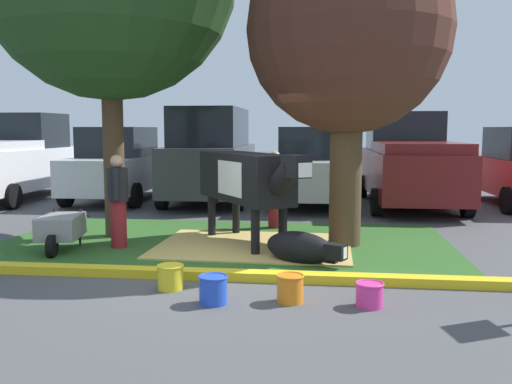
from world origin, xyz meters
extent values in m
plane|color=#4C4C4F|center=(0.00, 0.00, 0.00)|extent=(80.00, 80.00, 0.00)
cube|color=#2D5B23|center=(-0.15, 1.86, 0.01)|extent=(7.75, 4.26, 0.02)
cube|color=yellow|center=(-0.15, -0.42, 0.06)|extent=(8.95, 0.24, 0.12)
cube|color=tan|center=(0.41, 1.57, 0.03)|extent=(3.25, 2.46, 0.04)
cylinder|color=#4C3823|center=(-2.22, 2.17, 1.57)|extent=(0.37, 0.37, 3.15)
cylinder|color=#4C3823|center=(1.92, 1.90, 1.19)|extent=(0.53, 0.53, 2.39)
sphere|color=#4C281E|center=(1.92, 1.90, 3.56)|extent=(3.34, 3.34, 3.34)
cube|color=black|center=(0.23, 1.77, 1.17)|extent=(1.88, 2.29, 0.80)
cube|color=white|center=(0.32, 1.65, 1.17)|extent=(1.10, 1.15, 0.56)
cylinder|color=black|center=(0.98, 0.68, 1.27)|extent=(0.62, 0.70, 0.58)
cube|color=black|center=(1.16, 0.41, 1.45)|extent=(0.46, 0.51, 0.32)
cube|color=white|center=(1.28, 0.25, 1.41)|extent=(0.23, 0.21, 0.20)
cylinder|color=black|center=(0.92, 1.20, 0.38)|extent=(0.14, 0.14, 0.77)
cylinder|color=black|center=(0.52, 0.92, 0.38)|extent=(0.14, 0.14, 0.77)
cylinder|color=black|center=(-0.05, 2.62, 0.38)|extent=(0.14, 0.14, 0.77)
cylinder|color=black|center=(-0.46, 2.35, 0.38)|extent=(0.14, 0.14, 0.77)
cylinder|color=black|center=(-0.45, 2.76, 0.92)|extent=(0.06, 0.06, 0.70)
ellipsoid|color=black|center=(1.21, 0.55, 0.24)|extent=(1.19, 0.95, 0.48)
cube|color=black|center=(1.74, 0.26, 0.26)|extent=(0.34, 0.31, 0.22)
cube|color=silver|center=(1.84, 0.20, 0.26)|extent=(0.10, 0.12, 0.16)
cylinder|color=black|center=(1.61, 0.54, 0.06)|extent=(0.35, 0.26, 0.10)
cylinder|color=maroon|center=(-1.80, 1.24, 0.40)|extent=(0.26, 0.26, 0.79)
cylinder|color=black|center=(-1.80, 1.24, 1.07)|extent=(0.34, 0.34, 0.55)
sphere|color=tan|center=(-1.80, 1.24, 1.45)|extent=(0.22, 0.22, 0.22)
cylinder|color=black|center=(-1.86, 1.45, 1.09)|extent=(0.09, 0.09, 0.52)
cylinder|color=black|center=(-1.75, 1.02, 1.09)|extent=(0.09, 0.09, 0.52)
cylinder|color=maroon|center=(0.61, 3.37, 0.39)|extent=(0.26, 0.26, 0.78)
cylinder|color=#23478C|center=(0.61, 3.37, 1.05)|extent=(0.34, 0.34, 0.54)
sphere|color=tan|center=(0.61, 3.37, 1.43)|extent=(0.21, 0.21, 0.21)
cylinder|color=#23478C|center=(0.80, 3.27, 1.08)|extent=(0.09, 0.09, 0.51)
cylinder|color=#23478C|center=(0.41, 3.46, 1.08)|extent=(0.09, 0.09, 0.51)
cube|color=gray|center=(-2.66, 0.94, 0.40)|extent=(0.75, 0.99, 0.36)
cylinder|color=black|center=(-2.57, 0.45, 0.18)|extent=(0.16, 0.37, 0.36)
cylinder|color=black|center=(-2.50, 1.27, 0.12)|extent=(0.04, 0.04, 0.24)
cylinder|color=black|center=(-2.93, 1.19, 0.12)|extent=(0.04, 0.04, 0.24)
cylinder|color=black|center=(-2.56, 1.62, 0.52)|extent=(0.14, 0.53, 0.23)
cylinder|color=black|center=(-2.99, 1.54, 0.52)|extent=(0.14, 0.53, 0.23)
cylinder|color=yellow|center=(-0.31, -0.94, 0.15)|extent=(0.31, 0.31, 0.30)
torus|color=yellow|center=(-0.31, -0.94, 0.30)|extent=(0.34, 0.34, 0.02)
cylinder|color=blue|center=(0.32, -1.43, 0.16)|extent=(0.32, 0.32, 0.31)
torus|color=blue|center=(0.32, -1.43, 0.31)|extent=(0.34, 0.34, 0.02)
cylinder|color=orange|center=(1.19, -1.27, 0.16)|extent=(0.30, 0.30, 0.31)
torus|color=orange|center=(1.19, -1.27, 0.31)|extent=(0.33, 0.33, 0.02)
cylinder|color=#EA3893|center=(2.07, -1.32, 0.13)|extent=(0.30, 0.30, 0.26)
torus|color=#EA3893|center=(2.07, -1.32, 0.26)|extent=(0.32, 0.32, 0.02)
cube|color=silver|center=(-7.10, 6.95, 0.87)|extent=(2.11, 5.44, 1.10)
cube|color=black|center=(-7.11, 7.89, 1.92)|extent=(1.88, 1.84, 1.00)
cylinder|color=black|center=(-8.13, 8.68, 0.32)|extent=(0.23, 0.64, 0.64)
cylinder|color=black|center=(-6.13, 8.72, 0.32)|extent=(0.23, 0.64, 0.64)
cylinder|color=black|center=(-6.06, 5.21, 0.32)|extent=(0.23, 0.64, 0.64)
cube|color=silver|center=(-4.04, 7.17, 0.77)|extent=(1.89, 4.44, 0.90)
cube|color=black|center=(-4.04, 7.17, 1.62)|extent=(1.63, 2.23, 0.80)
cylinder|color=black|center=(-4.97, 8.58, 0.32)|extent=(0.23, 0.64, 0.64)
cylinder|color=black|center=(-3.17, 8.62, 0.32)|extent=(0.23, 0.64, 0.64)
cylinder|color=black|center=(-4.91, 5.72, 0.32)|extent=(0.23, 0.64, 0.64)
cylinder|color=black|center=(-3.11, 5.76, 0.32)|extent=(0.23, 0.64, 0.64)
cube|color=#3D3D42|center=(-1.45, 7.12, 0.92)|extent=(1.99, 4.64, 1.20)
cube|color=black|center=(-1.45, 7.12, 2.02)|extent=(1.74, 3.23, 1.00)
cylinder|color=black|center=(-2.43, 8.59, 0.32)|extent=(0.23, 0.64, 0.64)
cylinder|color=black|center=(-0.53, 8.63, 0.32)|extent=(0.23, 0.64, 0.64)
cylinder|color=black|center=(-2.37, 5.60, 0.32)|extent=(0.23, 0.64, 0.64)
cylinder|color=black|center=(-0.47, 5.64, 0.32)|extent=(0.23, 0.64, 0.64)
cube|color=silver|center=(1.23, 6.99, 0.77)|extent=(1.89, 4.44, 0.90)
cube|color=black|center=(1.23, 6.99, 1.62)|extent=(1.63, 2.23, 0.80)
cylinder|color=black|center=(0.31, 8.40, 0.32)|extent=(0.23, 0.64, 0.64)
cylinder|color=black|center=(2.11, 8.43, 0.32)|extent=(0.23, 0.64, 0.64)
cylinder|color=black|center=(0.36, 5.54, 0.32)|extent=(0.23, 0.64, 0.64)
cylinder|color=black|center=(2.16, 5.57, 0.32)|extent=(0.23, 0.64, 0.64)
cube|color=maroon|center=(3.73, 6.98, 0.87)|extent=(2.11, 5.44, 1.10)
cube|color=black|center=(3.71, 7.92, 1.92)|extent=(1.88, 1.84, 1.00)
cube|color=maroon|center=(3.75, 5.76, 1.54)|extent=(1.95, 2.74, 0.24)
cylinder|color=black|center=(2.69, 8.71, 0.32)|extent=(0.23, 0.64, 0.64)
cylinder|color=black|center=(4.69, 8.75, 0.32)|extent=(0.23, 0.64, 0.64)
cylinder|color=black|center=(2.76, 5.20, 0.32)|extent=(0.23, 0.64, 0.64)
cylinder|color=black|center=(4.76, 5.24, 0.32)|extent=(0.23, 0.64, 0.64)
cylinder|color=black|center=(5.77, 8.73, 0.32)|extent=(0.23, 0.64, 0.64)
cylinder|color=black|center=(5.83, 5.87, 0.32)|extent=(0.23, 0.64, 0.64)
camera|label=1|loc=(1.54, -7.38, 1.98)|focal=38.56mm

